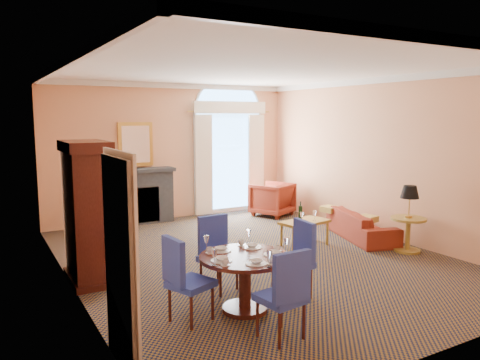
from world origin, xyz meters
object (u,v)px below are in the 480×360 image
dining_table (245,269)px  coffee_table (305,222)px  armoire (88,215)px  sofa (362,225)px  armchair (272,199)px  side_table (409,212)px

dining_table → coffee_table: dining_table is taller
dining_table → armoire: bearing=124.8°
armoire → sofa: 5.32m
armoire → dining_table: armoire is taller
dining_table → armchair: 5.77m
armoire → dining_table: bearing=-55.2°
side_table → coffee_table: bearing=137.5°
armoire → dining_table: 2.59m
coffee_table → side_table: 1.88m
armoire → sofa: armoire is taller
sofa → coffee_table: 1.33m
sofa → side_table: bearing=-160.1°
dining_table → sofa: bearing=26.4°
coffee_table → side_table: (1.37, -1.25, 0.29)m
sofa → armchair: size_ratio=2.09×
armoire → sofa: (5.27, -0.19, -0.73)m
dining_table → side_table: side_table is taller
coffee_table → armchair: bearing=58.0°
armchair → coffee_table: bearing=44.5°
coffee_table → dining_table: bearing=-152.2°
dining_table → side_table: size_ratio=0.96×
dining_table → side_table: bearing=11.6°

